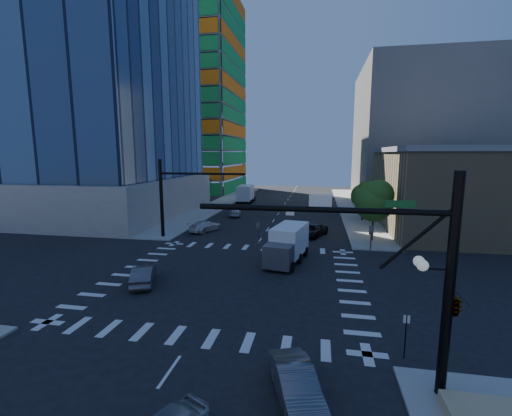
# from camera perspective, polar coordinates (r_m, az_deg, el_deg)

# --- Properties ---
(ground) EXTENTS (160.00, 160.00, 0.00)m
(ground) POSITION_cam_1_polar(r_m,az_deg,el_deg) (27.77, -3.69, -11.56)
(ground) COLOR black
(ground) RESTS_ON ground
(road_markings) EXTENTS (20.00, 20.00, 0.01)m
(road_markings) POSITION_cam_1_polar(r_m,az_deg,el_deg) (27.77, -3.69, -11.55)
(road_markings) COLOR silver
(road_markings) RESTS_ON ground
(sidewalk_ne) EXTENTS (5.00, 60.00, 0.15)m
(sidewalk_ne) POSITION_cam_1_polar(r_m,az_deg,el_deg) (66.20, 15.57, 0.27)
(sidewalk_ne) COLOR gray
(sidewalk_ne) RESTS_ON ground
(sidewalk_nw) EXTENTS (5.00, 60.00, 0.15)m
(sidewalk_nw) POSITION_cam_1_polar(r_m,az_deg,el_deg) (68.58, -5.71, 0.85)
(sidewalk_nw) COLOR gray
(sidewalk_nw) RESTS_ON ground
(construction_building) EXTENTS (25.16, 34.50, 70.60)m
(construction_building) POSITION_cam_1_polar(r_m,az_deg,el_deg) (94.64, -11.22, 17.88)
(construction_building) COLOR slate
(construction_building) RESTS_ON ground
(commercial_building) EXTENTS (20.50, 22.50, 10.60)m
(commercial_building) POSITION_cam_1_polar(r_m,az_deg,el_deg) (50.92, 31.81, 2.66)
(commercial_building) COLOR tan
(commercial_building) RESTS_ON ground
(bg_building_ne) EXTENTS (24.00, 30.00, 28.00)m
(bg_building_ne) POSITION_cam_1_polar(r_m,az_deg,el_deg) (82.91, 25.28, 11.10)
(bg_building_ne) COLOR #64605A
(bg_building_ne) RESTS_ON ground
(signal_mast_se) EXTENTS (10.51, 2.48, 9.00)m
(signal_mast_se) POSITION_cam_1_polar(r_m,az_deg,el_deg) (15.09, 26.37, -10.26)
(signal_mast_se) COLOR black
(signal_mast_se) RESTS_ON sidewalk_se
(signal_mast_nw) EXTENTS (10.20, 0.40, 9.00)m
(signal_mast_nw) POSITION_cam_1_polar(r_m,az_deg,el_deg) (40.43, -13.62, 2.71)
(signal_mast_nw) COLOR black
(signal_mast_nw) RESTS_ON sidewalk_nw
(tree_south) EXTENTS (4.16, 4.16, 6.82)m
(tree_south) POSITION_cam_1_polar(r_m,az_deg,el_deg) (39.92, 19.29, 1.22)
(tree_south) COLOR #382316
(tree_south) RESTS_ON sidewalk_ne
(tree_north) EXTENTS (3.54, 3.52, 5.78)m
(tree_north) POSITION_cam_1_polar(r_m,az_deg,el_deg) (51.84, 17.58, 2.21)
(tree_north) COLOR #382316
(tree_north) RESTS_ON sidewalk_ne
(no_parking_sign) EXTENTS (0.30, 0.06, 2.20)m
(no_parking_sign) POSITION_cam_1_polar(r_m,az_deg,el_deg) (18.73, 23.69, -18.32)
(no_parking_sign) COLOR black
(no_parking_sign) RESTS_ON ground
(car_nb_right) EXTENTS (2.82, 4.53, 1.41)m
(car_nb_right) POSITION_cam_1_polar(r_m,az_deg,el_deg) (15.33, 6.69, -27.20)
(car_nb_right) COLOR #55555B
(car_nb_right) RESTS_ON ground
(car_nb_far) EXTENTS (4.06, 5.50, 1.39)m
(car_nb_far) POSITION_cam_1_polar(r_m,az_deg,el_deg) (41.50, 9.36, -3.72)
(car_nb_far) COLOR black
(car_nb_far) RESTS_ON ground
(car_sb_near) EXTENTS (3.72, 5.15, 1.39)m
(car_sb_near) POSITION_cam_1_polar(r_m,az_deg,el_deg) (43.95, -8.40, -2.98)
(car_sb_near) COLOR silver
(car_sb_near) RESTS_ON ground
(car_sb_mid) EXTENTS (2.53, 4.49, 1.44)m
(car_sb_mid) POSITION_cam_1_polar(r_m,az_deg,el_deg) (54.12, -3.47, -0.61)
(car_sb_mid) COLOR #B6BBBF
(car_sb_mid) RESTS_ON ground
(car_sb_cross) EXTENTS (2.94, 4.51, 1.41)m
(car_sb_cross) POSITION_cam_1_polar(r_m,az_deg,el_deg) (27.64, -18.24, -10.57)
(car_sb_cross) COLOR #505055
(car_sb_cross) RESTS_ON ground
(box_truck_near) EXTENTS (3.77, 6.56, 3.24)m
(box_truck_near) POSITION_cam_1_polar(r_m,az_deg,el_deg) (31.08, 5.10, -6.55)
(box_truck_near) COLOR black
(box_truck_near) RESTS_ON ground
(box_truck_far) EXTENTS (3.05, 6.77, 3.51)m
(box_truck_far) POSITION_cam_1_polar(r_m,az_deg,el_deg) (69.30, -1.61, 2.21)
(box_truck_far) COLOR black
(box_truck_far) RESTS_ON ground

